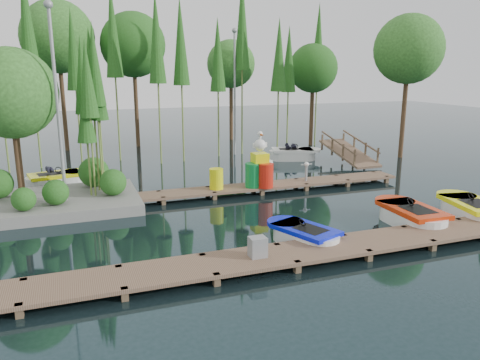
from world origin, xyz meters
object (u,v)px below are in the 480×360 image
object	(u,v)px
boat_blue	(304,236)
boat_yellow_far	(57,180)
island	(35,122)
boat_red	(411,217)
drum_cluster	(261,170)
yellow_barrel	(216,179)
utility_cabinet	(258,247)

from	to	relation	value
boat_blue	boat_yellow_far	xyz separation A→B (m)	(-6.97, 9.91, 0.05)
island	boat_yellow_far	world-z (taller)	island
boat_red	boat_blue	bearing A→B (deg)	-173.58
island	boat_blue	bearing A→B (deg)	-42.30
drum_cluster	yellow_barrel	bearing A→B (deg)	175.10
boat_yellow_far	island	bearing A→B (deg)	-89.71
island	utility_cabinet	size ratio (longest dim) A/B	12.77
boat_blue	drum_cluster	bearing A→B (deg)	58.72
island	drum_cluster	xyz separation A→B (m)	(8.39, -0.95, -2.22)
island	utility_cabinet	distance (m)	9.87
island	boat_red	xyz separation A→B (m)	(11.49, -6.40, -2.90)
boat_blue	utility_cabinet	xyz separation A→B (m)	(-1.92, -1.08, 0.32)
boat_yellow_far	utility_cabinet	size ratio (longest dim) A/B	5.57
boat_blue	yellow_barrel	world-z (taller)	yellow_barrel
utility_cabinet	boat_blue	bearing A→B (deg)	29.35
island	drum_cluster	size ratio (longest dim) A/B	2.97
boat_blue	boat_yellow_far	world-z (taller)	boat_yellow_far
boat_yellow_far	boat_red	bearing A→B (deg)	-33.31
boat_red	utility_cabinet	world-z (taller)	boat_red
boat_blue	drum_cluster	distance (m)	5.89
yellow_barrel	drum_cluster	xyz separation A→B (m)	(1.87, -0.16, 0.25)
boat_blue	utility_cabinet	distance (m)	2.22
island	drum_cluster	bearing A→B (deg)	-6.47
drum_cluster	boat_red	bearing A→B (deg)	-60.35
drum_cluster	boat_blue	bearing A→B (deg)	-99.93
boat_yellow_far	yellow_barrel	size ratio (longest dim) A/B	3.52
boat_red	boat_yellow_far	size ratio (longest dim) A/B	1.02
island	boat_yellow_far	bearing A→B (deg)	82.68
utility_cabinet	yellow_barrel	bearing A→B (deg)	81.46
boat_yellow_far	utility_cabinet	world-z (taller)	boat_yellow_far
yellow_barrel	boat_blue	bearing A→B (deg)	-81.69
boat_red	drum_cluster	world-z (taller)	drum_cluster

